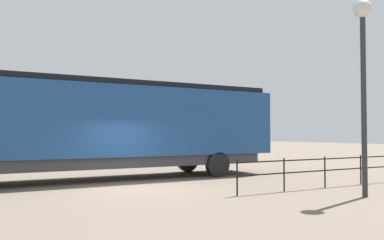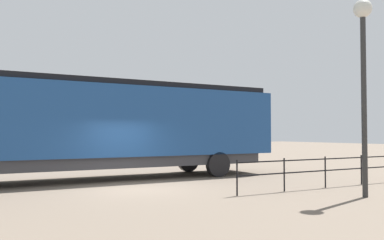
% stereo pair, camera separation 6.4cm
% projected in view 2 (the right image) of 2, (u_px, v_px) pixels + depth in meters
% --- Properties ---
extents(ground_plane, '(120.00, 120.00, 0.00)m').
position_uv_depth(ground_plane, '(137.00, 189.00, 13.80)').
color(ground_plane, '#756656').
extents(locomotive, '(3.10, 16.10, 4.08)m').
position_uv_depth(locomotive, '(107.00, 125.00, 16.69)').
color(locomotive, navy).
rests_on(locomotive, ground_plane).
extents(lamp_post, '(0.56, 0.56, 6.02)m').
position_uv_depth(lamp_post, '(363.00, 52.00, 12.14)').
color(lamp_post, '#2D2D2D').
rests_on(lamp_post, ground_plane).
extents(platform_fence, '(0.05, 9.58, 1.11)m').
position_uv_depth(platform_fence, '(344.00, 166.00, 14.57)').
color(platform_fence, black).
rests_on(platform_fence, ground_plane).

